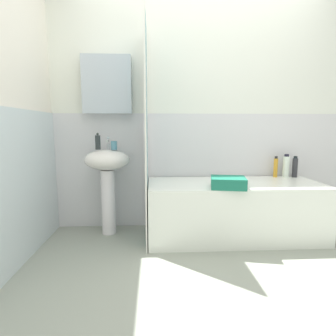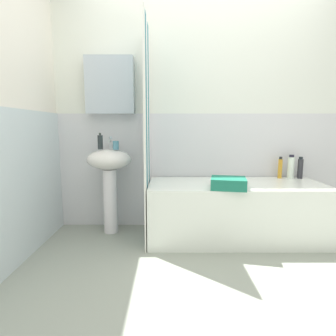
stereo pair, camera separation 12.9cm
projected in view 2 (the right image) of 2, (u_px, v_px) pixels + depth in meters
The scene contains 13 objects.
ground_plane at pixel (228, 294), 1.80m from camera, with size 4.80×5.60×0.04m, color #969B8D.
wall_back_tiled at pixel (200, 120), 2.88m from camera, with size 3.60×0.18×2.40m.
wall_left_tiled at pixel (4, 119), 1.98m from camera, with size 0.07×1.81×2.40m.
sink at pixel (110, 172), 2.73m from camera, with size 0.44×0.34×0.84m.
faucet at pixel (111, 143), 2.77m from camera, with size 0.03×0.12×0.12m.
soap_dispenser at pixel (101, 142), 2.71m from camera, with size 0.05×0.05×0.16m.
toothbrush_cup at pixel (116, 145), 2.67m from camera, with size 0.06×0.06×0.08m, color teal.
bathtub at pixel (235, 211), 2.63m from camera, with size 1.64×0.67×0.54m, color white.
shower_curtain at pixel (147, 134), 2.53m from camera, with size 0.01×0.67×2.00m.
conditioner_bottle at pixel (301, 168), 2.83m from camera, with size 0.05×0.05×0.22m.
lotion_bottle at pixel (291, 167), 2.83m from camera, with size 0.07×0.07×0.24m.
shampoo_bottle at pixel (280, 168), 2.84m from camera, with size 0.04×0.04×0.22m.
towel_folded at pixel (229, 183), 2.36m from camera, with size 0.29×0.25×0.09m, color #1F735A.
Camera 2 is at (-0.39, -1.66, 1.06)m, focal length 29.46 mm.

